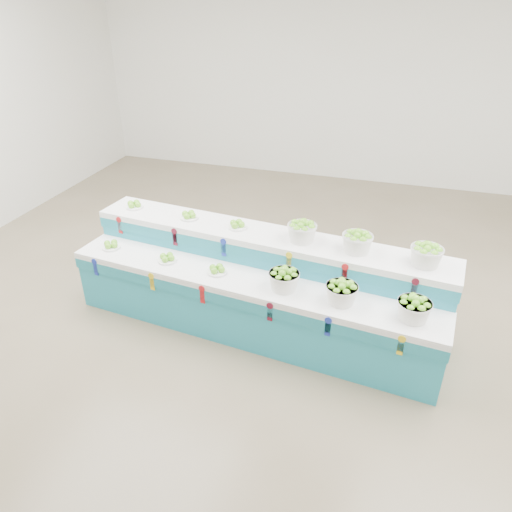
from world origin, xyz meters
name	(u,v)px	position (x,y,z in m)	size (l,w,h in m)	color
ground	(289,327)	(0.00, 0.00, 0.00)	(10.00, 10.00, 0.00)	brown
back_wall	(359,72)	(0.00, 5.00, 2.00)	(10.00, 10.00, 0.00)	silver
display_stand	(256,285)	(-0.39, -0.02, 0.51)	(4.08, 1.05, 1.02)	teal
plate_lower_left	(111,244)	(-2.12, -0.08, 0.77)	(0.21, 0.21, 0.09)	white
plate_lower_mid	(167,257)	(-1.36, -0.16, 0.77)	(0.21, 0.21, 0.09)	white
plate_lower_right	(217,269)	(-0.75, -0.23, 0.77)	(0.21, 0.21, 0.09)	white
basket_lower_left	(284,279)	(0.00, -0.32, 0.83)	(0.31, 0.31, 0.23)	silver
basket_lower_mid	(342,292)	(0.58, -0.38, 0.83)	(0.31, 0.31, 0.23)	silver
basket_lower_right	(414,308)	(1.24, -0.46, 0.83)	(0.31, 0.31, 0.23)	silver
plate_upper_left	(134,204)	(-2.06, 0.43, 1.07)	(0.21, 0.21, 0.09)	white
plate_upper_mid	(189,215)	(-1.31, 0.34, 1.07)	(0.21, 0.21, 0.09)	white
plate_upper_right	(237,224)	(-0.69, 0.27, 1.07)	(0.21, 0.21, 0.09)	white
basket_upper_left	(302,231)	(0.05, 0.19, 1.13)	(0.31, 0.31, 0.23)	silver
basket_upper_mid	(357,241)	(0.63, 0.12, 1.13)	(0.31, 0.31, 0.23)	silver
basket_upper_right	(426,254)	(1.29, 0.04, 1.13)	(0.31, 0.31, 0.23)	silver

